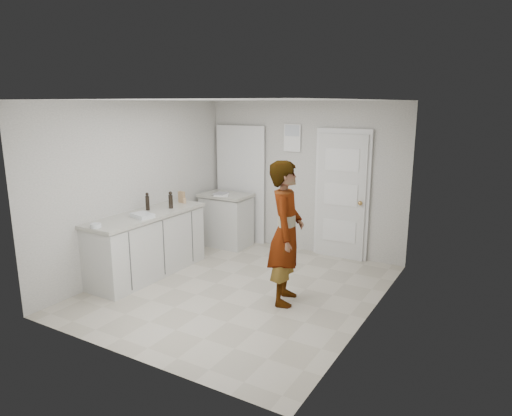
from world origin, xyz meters
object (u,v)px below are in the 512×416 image
Objects in this scene: person at (286,233)px; egg_bowl at (96,226)px; cake_mix_box at (182,197)px; baking_dish at (142,215)px; oil_cruet_b at (147,202)px; spice_jar at (184,201)px; oil_cruet_a at (171,200)px.

person reaches higher than egg_bowl.
cake_mix_box is 1.33× the size of egg_bowl.
baking_dish is at bearing -76.02° from cake_mix_box.
oil_cruet_b reaches higher than baking_dish.
cake_mix_box is 2.16× the size of spice_jar.
oil_cruet_b is 0.75× the size of baking_dish.
person is at bearing 26.40° from egg_bowl.
cake_mix_box is at bearing 97.69° from baking_dish.
oil_cruet_b reaches higher than cake_mix_box.
cake_mix_box reaches higher than spice_jar.
spice_jar is at bearing -11.43° from cake_mix_box.
oil_cruet_a is 0.34m from oil_cruet_b.
egg_bowl is at bearing -100.61° from baking_dish.
oil_cruet_b reaches higher than spice_jar.
oil_cruet_b is at bearing 96.07° from egg_bowl.
oil_cruet_a is 0.63m from baking_dish.
egg_bowl is at bearing -94.62° from oil_cruet_a.
person is 2.27m from oil_cruet_b.
person is 2.41m from egg_bowl.
baking_dish is at bearing -87.83° from oil_cruet_a.
person is 10.03× the size of cake_mix_box.
oil_cruet_b reaches higher than egg_bowl.
oil_cruet_a is at bearing -83.81° from spice_jar.
oil_cruet_b is (-2.27, -0.01, 0.15)m from person.
spice_jar is at bearing 74.14° from oil_cruet_b.
cake_mix_box is 0.51× the size of baking_dish.
cake_mix_box is 0.09m from spice_jar.
person is 6.84× the size of oil_cruet_b.
oil_cruet_b is at bearing -130.11° from oil_cruet_a.
spice_jar is at bearing 96.19° from oil_cruet_a.
person is 2.07m from oil_cruet_a.
person reaches higher than oil_cruet_b.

